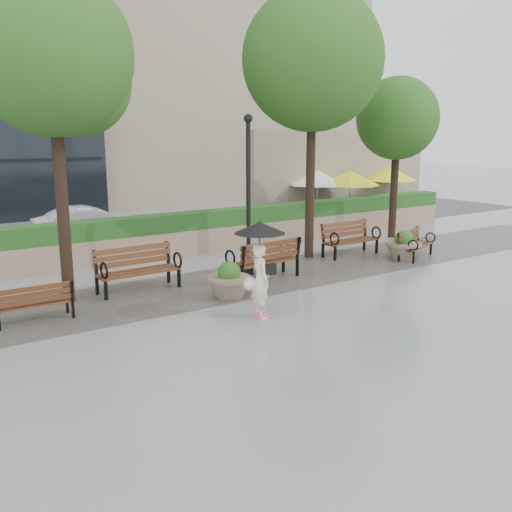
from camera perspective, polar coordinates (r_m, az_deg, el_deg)
ground at (r=13.25m, az=7.12°, el=-4.98°), size 100.00×100.00×0.00m
cobble_strip at (r=15.53m, az=-0.18°, el=-2.27°), size 28.00×3.20×0.01m
hedge_wall at (r=18.77m, az=-7.03°, el=2.26°), size 24.00×0.80×1.35m
cafe_wall at (r=26.51m, az=8.50°, el=8.06°), size 10.00×0.60×4.00m
cafe_hedge at (r=24.75m, az=10.98°, el=4.06°), size 8.00×0.50×0.90m
asphalt_street at (r=22.47m, az=-11.67°, el=2.04°), size 40.00×7.00×0.00m
bldg_stone at (r=37.80m, az=-4.90°, el=21.57°), size 18.00×10.00×20.00m
bench_0 at (r=12.87m, az=-21.26°, el=-5.12°), size 1.56×0.62×0.83m
bench_1 at (r=14.57m, az=-11.66°, el=-2.20°), size 2.09×0.89×1.10m
bench_2 at (r=15.35m, az=0.84°, el=-1.21°), size 2.12×1.02×1.10m
bench_3 at (r=18.63m, az=9.40°, el=1.02°), size 2.01×0.86×1.06m
bench_4 at (r=18.67m, az=15.64°, el=0.58°), size 1.76×1.18×0.88m
planter_left at (r=13.74m, az=-2.70°, el=-2.75°), size 1.06×1.06×0.89m
planter_right at (r=18.38m, az=14.54°, el=0.78°), size 1.11×1.11×0.93m
lamppost at (r=15.66m, az=-0.76°, el=5.07°), size 0.28×0.28×4.38m
tree_0 at (r=13.80m, az=-19.19°, el=17.83°), size 3.61×3.54×7.32m
tree_1 at (r=18.10m, az=5.91°, el=18.39°), size 4.23×4.23×8.12m
tree_2 at (r=22.10m, az=14.08°, el=12.88°), size 3.15×3.00×5.89m
patio_umb_white at (r=24.52m, az=6.16°, el=7.76°), size 2.50×2.50×2.30m
patio_umb_yellow_a at (r=24.58m, az=9.41°, el=7.68°), size 2.50×2.50×2.30m
patio_umb_yellow_b at (r=27.42m, az=13.25°, el=7.99°), size 2.50×2.50×2.30m
car_right at (r=21.35m, az=-16.16°, el=3.05°), size 4.01×1.56×1.30m
pedestrian at (r=12.10m, az=0.40°, el=-0.40°), size 1.12×1.12×2.06m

